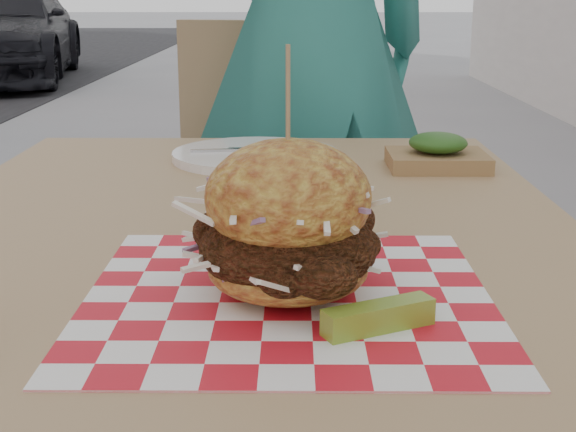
{
  "coord_description": "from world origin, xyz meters",
  "views": [
    {
      "loc": [
        -0.18,
        -1.09,
        1.01
      ],
      "look_at": [
        -0.19,
        -0.42,
        0.82
      ],
      "focal_mm": 50.0,
      "sensor_mm": 36.0,
      "label": 1
    }
  ],
  "objects_px": {
    "diner": "(311,42)",
    "patio_chair": "(275,200)",
    "sandwich": "(288,229)",
    "patio_table": "(240,295)"
  },
  "relations": [
    {
      "from": "patio_table",
      "to": "patio_chair",
      "type": "relative_size",
      "value": 1.26
    },
    {
      "from": "patio_table",
      "to": "sandwich",
      "type": "bearing_deg",
      "value": -74.28
    },
    {
      "from": "diner",
      "to": "sandwich",
      "type": "xyz_separation_m",
      "value": [
        -0.04,
        -1.14,
        -0.09
      ]
    },
    {
      "from": "diner",
      "to": "patio_chair",
      "type": "height_order",
      "value": "diner"
    },
    {
      "from": "patio_table",
      "to": "sandwich",
      "type": "distance_m",
      "value": 0.25
    },
    {
      "from": "patio_table",
      "to": "sandwich",
      "type": "xyz_separation_m",
      "value": [
        0.06,
        -0.2,
        0.14
      ]
    },
    {
      "from": "sandwich",
      "to": "patio_chair",
      "type": "bearing_deg",
      "value": 91.95
    },
    {
      "from": "sandwich",
      "to": "diner",
      "type": "bearing_deg",
      "value": 87.87
    },
    {
      "from": "patio_chair",
      "to": "sandwich",
      "type": "height_order",
      "value": "sandwich"
    },
    {
      "from": "diner",
      "to": "patio_chair",
      "type": "bearing_deg",
      "value": 1.62
    }
  ]
}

